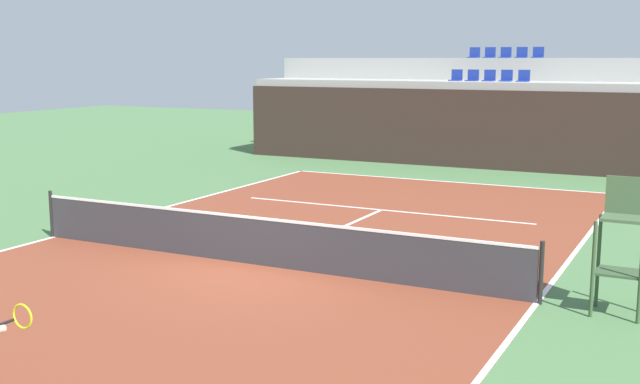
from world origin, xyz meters
The scene contains 14 objects.
ground_plane centered at (0.00, 0.00, 0.00)m, with size 80.00×80.00×0.00m, color #477042.
court_surface centered at (0.00, 0.00, 0.01)m, with size 11.00×24.00×0.01m, color brown.
baseline_far centered at (0.00, 11.95, 0.01)m, with size 11.00×0.10×0.00m, color white.
sideline_left centered at (-5.45, 0.00, 0.01)m, with size 0.10×24.00×0.00m, color white.
sideline_right centered at (5.45, 0.00, 0.01)m, with size 0.10×24.00×0.00m, color white.
service_line_far centered at (0.00, 6.40, 0.01)m, with size 8.26×0.10×0.00m, color white.
centre_service_line centered at (0.00, 3.20, 0.01)m, with size 0.10×6.40×0.00m, color white.
back_wall centered at (0.00, 15.62, 1.45)m, with size 19.25×0.30×2.91m, color #33231E.
stands_tier_lower centered at (0.00, 16.97, 1.59)m, with size 19.25×2.40×3.19m, color #9E9E99.
stands_tier_upper centered at (0.00, 19.37, 2.03)m, with size 19.25×2.40×4.07m, color #9E9E99.
seating_row_lower centered at (0.00, 17.06, 3.31)m, with size 3.05×0.44×0.44m.
seating_row_upper centered at (0.00, 19.46, 4.19)m, with size 3.05×0.44×0.44m.
tennis_net centered at (0.00, 0.00, 0.51)m, with size 11.08×0.08×1.07m.
umpire_chair centered at (6.70, 0.06, 1.19)m, with size 0.76×0.66×2.20m.
Camera 1 is at (7.91, -12.87, 4.04)m, focal length 43.99 mm.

